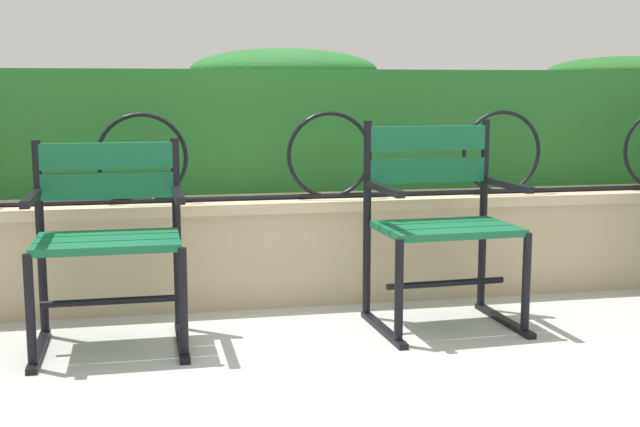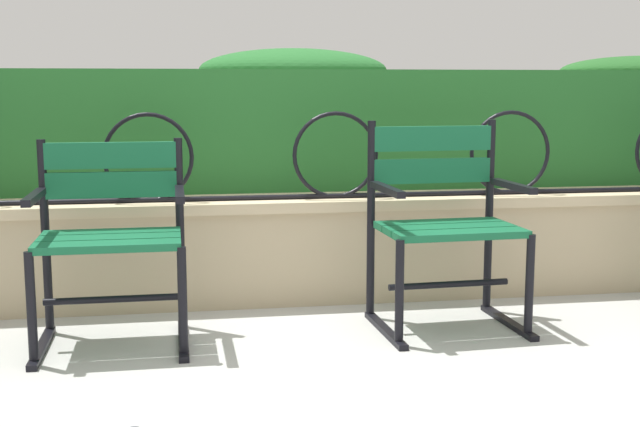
{
  "view_description": "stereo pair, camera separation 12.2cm",
  "coord_description": "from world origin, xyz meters",
  "views": [
    {
      "loc": [
        -0.66,
        -3.11,
        1.05
      ],
      "look_at": [
        0.0,
        0.1,
        0.55
      ],
      "focal_mm": 47.24,
      "sensor_mm": 36.0,
      "label": 1
    },
    {
      "loc": [
        -0.54,
        -3.14,
        1.05
      ],
      "look_at": [
        0.0,
        0.1,
        0.55
      ],
      "focal_mm": 47.24,
      "sensor_mm": 36.0,
      "label": 2
    }
  ],
  "objects": [
    {
      "name": "park_chair_centre_right",
      "position": [
        0.59,
        0.35,
        0.47
      ],
      "size": [
        0.63,
        0.55,
        0.9
      ],
      "color": "#145B38",
      "rests_on": "ground"
    },
    {
      "name": "park_chair_centre_left",
      "position": [
        -0.83,
        0.33,
        0.46
      ],
      "size": [
        0.6,
        0.52,
        0.83
      ],
      "color": "#145B38",
      "rests_on": "ground"
    },
    {
      "name": "stone_wall",
      "position": [
        0.0,
        0.91,
        0.26
      ],
      "size": [
        8.27,
        0.41,
        0.51
      ],
      "color": "tan",
      "rests_on": "ground"
    },
    {
      "name": "iron_arch_fence",
      "position": [
        -0.21,
        0.84,
        0.69
      ],
      "size": [
        7.71,
        0.02,
        0.42
      ],
      "color": "black",
      "rests_on": "stone_wall"
    },
    {
      "name": "hedge_row",
      "position": [
        0.02,
        1.42,
        0.85
      ],
      "size": [
        8.1,
        0.66,
        0.74
      ],
      "color": "#236028",
      "rests_on": "stone_wall"
    },
    {
      "name": "ground_plane",
      "position": [
        0.0,
        0.0,
        0.0
      ],
      "size": [
        60.0,
        60.0,
        0.0
      ],
      "primitive_type": "plane",
      "color": "#ADADA8"
    }
  ]
}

